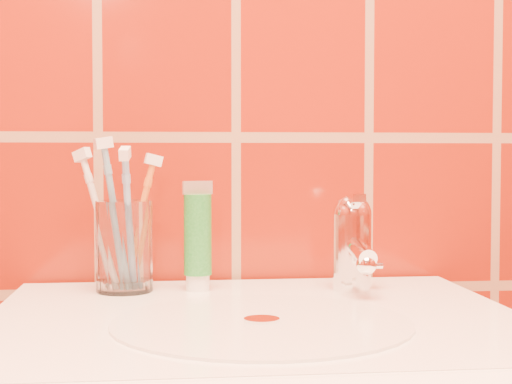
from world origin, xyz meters
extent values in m
cylinder|color=silver|center=(0.00, 0.91, 0.85)|extent=(0.30, 0.30, 0.00)
cylinder|color=white|center=(0.00, 0.91, 0.85)|extent=(0.04, 0.04, 0.00)
cylinder|color=white|center=(-0.15, 1.11, 0.91)|extent=(0.08, 0.08, 0.11)
cylinder|color=white|center=(-0.06, 1.11, 0.86)|extent=(0.03, 0.03, 0.02)
cylinder|color=#1C7626|center=(-0.06, 1.11, 0.92)|extent=(0.03, 0.03, 0.10)
cube|color=beige|center=(-0.06, 1.11, 0.98)|extent=(0.04, 0.00, 0.02)
cylinder|color=white|center=(0.14, 1.09, 0.90)|extent=(0.05, 0.05, 0.09)
sphere|color=white|center=(0.14, 1.09, 0.94)|extent=(0.05, 0.05, 0.05)
cylinder|color=white|center=(0.14, 1.06, 0.91)|extent=(0.02, 0.09, 0.03)
cube|color=white|center=(0.14, 1.08, 0.96)|extent=(0.02, 0.06, 0.01)
camera|label=1|loc=(-0.09, 0.15, 1.02)|focal=55.00mm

